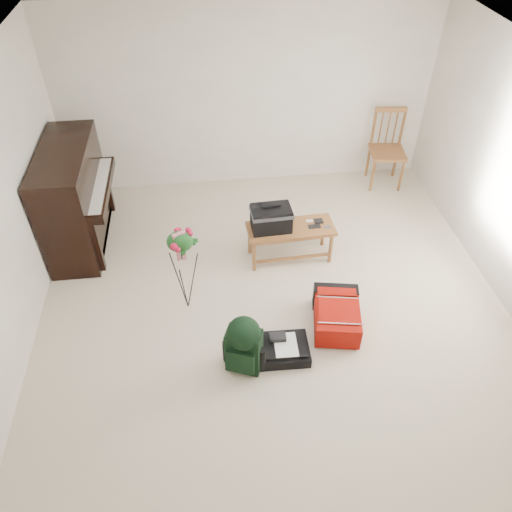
{
  "coord_description": "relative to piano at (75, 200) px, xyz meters",
  "views": [
    {
      "loc": [
        -0.64,
        -3.53,
        4.0
      ],
      "look_at": [
        -0.17,
        0.35,
        0.58
      ],
      "focal_mm": 35.0,
      "sensor_mm": 36.0,
      "label": 1
    }
  ],
  "objects": [
    {
      "name": "wall_back",
      "position": [
        2.19,
        1.15,
        0.65
      ],
      "size": [
        5.0,
        0.04,
        2.5
      ],
      "primitive_type": "cube",
      "color": "white",
      "rests_on": "floor"
    },
    {
      "name": "floor",
      "position": [
        2.19,
        -1.6,
        -0.6
      ],
      "size": [
        5.0,
        5.5,
        0.01
      ],
      "primitive_type": "cube",
      "color": "beige",
      "rests_on": "ground"
    },
    {
      "name": "black_duffel",
      "position": [
        2.18,
        -2.09,
        -0.52
      ],
      "size": [
        0.52,
        0.42,
        0.21
      ],
      "rotation": [
        0.0,
        0.0,
        -0.03
      ],
      "color": "black",
      "rests_on": "floor"
    },
    {
      "name": "ceiling",
      "position": [
        2.19,
        -1.6,
        1.9
      ],
      "size": [
        5.0,
        5.5,
        0.01
      ],
      "primitive_type": "cube",
      "color": "white",
      "rests_on": "wall_back"
    },
    {
      "name": "bench",
      "position": [
        2.34,
        -0.65,
        -0.05
      ],
      "size": [
        1.03,
        0.45,
        0.78
      ],
      "rotation": [
        0.0,
        0.0,
        0.04
      ],
      "color": "olive",
      "rests_on": "floor"
    },
    {
      "name": "piano",
      "position": [
        0.0,
        0.0,
        0.0
      ],
      "size": [
        0.71,
        1.5,
        1.25
      ],
      "color": "black",
      "rests_on": "floor"
    },
    {
      "name": "green_backpack",
      "position": [
        1.79,
        -2.2,
        -0.24
      ],
      "size": [
        0.38,
        0.35,
        0.65
      ],
      "rotation": [
        0.0,
        0.0,
        -0.38
      ],
      "color": "black",
      "rests_on": "floor"
    },
    {
      "name": "flower_stand",
      "position": [
        1.26,
        -1.33,
        -0.08
      ],
      "size": [
        0.43,
        0.43,
        1.06
      ],
      "rotation": [
        0.0,
        0.0,
        0.35
      ],
      "color": "black",
      "rests_on": "floor"
    },
    {
      "name": "dining_chair",
      "position": [
        4.12,
        0.84,
        -0.07
      ],
      "size": [
        0.52,
        0.52,
        1.08
      ],
      "rotation": [
        0.0,
        0.0,
        -0.12
      ],
      "color": "olive",
      "rests_on": "floor"
    },
    {
      "name": "red_suitcase",
      "position": [
        2.79,
        -1.74,
        -0.45
      ],
      "size": [
        0.57,
        0.75,
        0.29
      ],
      "rotation": [
        0.0,
        0.0,
        -0.19
      ],
      "color": "#A31207",
      "rests_on": "floor"
    }
  ]
}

